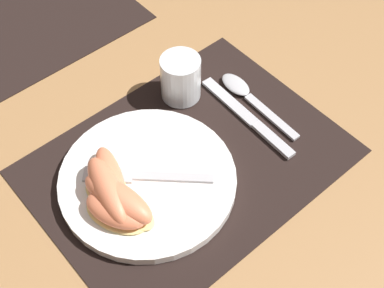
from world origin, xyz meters
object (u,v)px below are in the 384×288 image
object	(u,v)px
spoon	(245,93)
fork	(138,176)
citrus_wedge_3	(117,210)
citrus_wedge_0	(111,180)
knife	(249,118)
plate	(148,180)
juice_glass	(181,80)
citrus_wedge_2	(118,200)
citrus_wedge_1	(108,191)

from	to	relation	value
spoon	fork	distance (m)	0.25
fork	citrus_wedge_3	bearing A→B (deg)	-151.71
citrus_wedge_0	knife	bearing A→B (deg)	-7.52
spoon	citrus_wedge_0	world-z (taller)	citrus_wedge_0
citrus_wedge_3	plate	bearing A→B (deg)	18.60
plate	juice_glass	bearing A→B (deg)	34.53
plate	spoon	distance (m)	0.24
citrus_wedge_0	fork	bearing A→B (deg)	-19.82
citrus_wedge_0	citrus_wedge_3	world-z (taller)	same
plate	knife	size ratio (longest dim) A/B	1.27
plate	citrus_wedge_2	bearing A→B (deg)	-167.30
fork	citrus_wedge_3	size ratio (longest dim) A/B	1.39
citrus_wedge_0	citrus_wedge_3	bearing A→B (deg)	-116.20
knife	citrus_wedge_0	distance (m)	0.26
plate	citrus_wedge_3	size ratio (longest dim) A/B	2.40
citrus_wedge_2	citrus_wedge_0	bearing A→B (deg)	71.61
citrus_wedge_2	citrus_wedge_1	bearing A→B (deg)	99.73
citrus_wedge_0	citrus_wedge_2	size ratio (longest dim) A/B	0.98
knife	spoon	world-z (taller)	spoon
juice_glass	fork	size ratio (longest dim) A/B	0.51
juice_glass	citrus_wedge_1	distance (m)	0.24
fork	citrus_wedge_3	xyz separation A→B (m)	(-0.06, -0.03, 0.01)
juice_glass	citrus_wedge_3	bearing A→B (deg)	-150.04
citrus_wedge_3	fork	bearing A→B (deg)	28.29
juice_glass	citrus_wedge_0	bearing A→B (deg)	-157.73
citrus_wedge_3	citrus_wedge_2	bearing A→B (deg)	43.48
knife	citrus_wedge_2	xyz separation A→B (m)	(-0.26, -0.00, 0.03)
citrus_wedge_0	citrus_wedge_1	bearing A→B (deg)	-132.80
spoon	citrus_wedge_1	xyz separation A→B (m)	(-0.30, -0.03, 0.03)
citrus_wedge_1	citrus_wedge_3	distance (m)	0.03
fork	citrus_wedge_1	xyz separation A→B (m)	(-0.05, -0.00, 0.02)
juice_glass	knife	world-z (taller)	juice_glass
citrus_wedge_1	citrus_wedge_3	bearing A→B (deg)	-104.05
juice_glass	knife	xyz separation A→B (m)	(0.05, -0.12, -0.03)
citrus_wedge_1	citrus_wedge_2	xyz separation A→B (m)	(0.00, -0.02, -0.00)
fork	citrus_wedge_1	distance (m)	0.06
spoon	citrus_wedge_0	bearing A→B (deg)	-177.85
juice_glass	spoon	xyz separation A→B (m)	(0.08, -0.07, -0.03)
plate	fork	bearing A→B (deg)	136.64
knife	citrus_wedge_0	bearing A→B (deg)	172.48
knife	citrus_wedge_0	world-z (taller)	citrus_wedge_0
plate	citrus_wedge_3	bearing A→B (deg)	-161.40
fork	citrus_wedge_1	bearing A→B (deg)	-176.88
plate	spoon	xyz separation A→B (m)	(0.24, 0.03, -0.00)
plate	citrus_wedge_3	xyz separation A→B (m)	(-0.07, -0.02, 0.02)
citrus_wedge_0	citrus_wedge_2	distance (m)	0.04
citrus_wedge_3	spoon	bearing A→B (deg)	10.66
fork	citrus_wedge_2	size ratio (longest dim) A/B	1.17
knife	plate	bearing A→B (deg)	177.16
juice_glass	citrus_wedge_1	bearing A→B (deg)	-155.41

